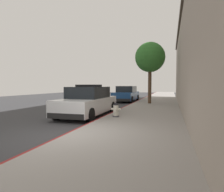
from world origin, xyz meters
TOP-DOWN VIEW (x-y plane):
  - ground_plane at (-4.20, 10.00)m, footprint 33.05×60.00m
  - sidewalk_pavement at (1.80, 10.00)m, footprint 3.59×60.00m
  - curb_painted_edge at (-0.04, 10.00)m, footprint 0.08×60.00m
  - police_cruiser at (-1.27, 4.31)m, footprint 1.94×4.84m
  - parked_car_silver_ahead at (-1.31, 14.06)m, footprint 1.94×4.84m
  - fire_hydrant at (0.57, 3.34)m, footprint 0.44×0.40m
  - street_tree at (1.35, 10.89)m, footprint 2.43×2.43m

SIDE VIEW (x-z plane):
  - ground_plane at x=-4.20m, z-range -0.20..0.00m
  - sidewalk_pavement at x=1.80m, z-range 0.00..0.16m
  - curb_painted_edge at x=-0.04m, z-range 0.00..0.16m
  - fire_hydrant at x=0.57m, z-range 0.13..0.89m
  - parked_car_silver_ahead at x=-1.31m, z-range -0.04..1.52m
  - police_cruiser at x=-1.27m, z-range -0.10..1.58m
  - street_tree at x=1.35m, z-range 1.40..6.38m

